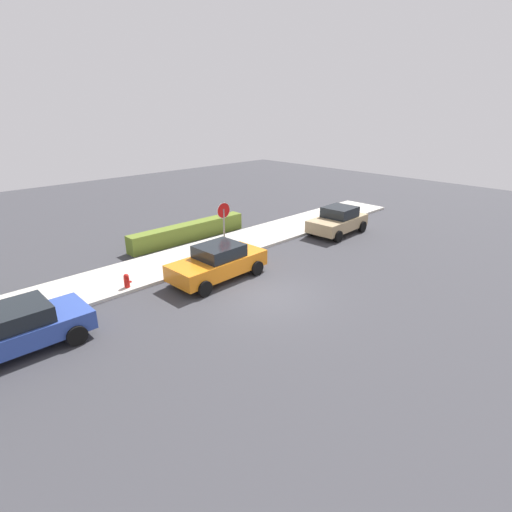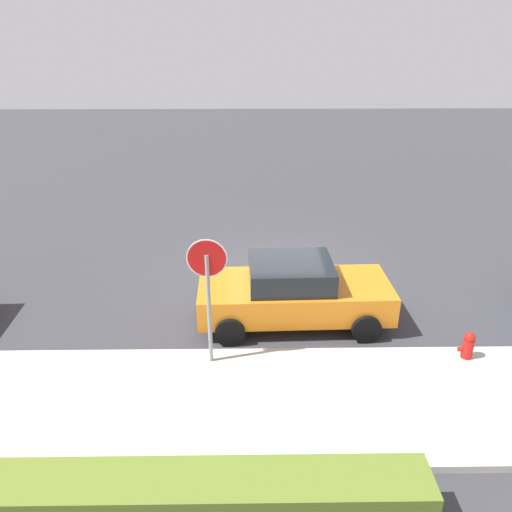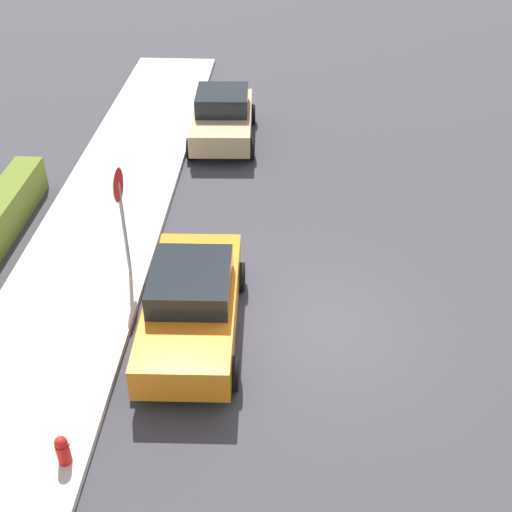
# 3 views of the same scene
# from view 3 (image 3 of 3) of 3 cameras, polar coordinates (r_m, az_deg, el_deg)

# --- Properties ---
(ground_plane) EXTENTS (60.00, 60.00, 0.00)m
(ground_plane) POSITION_cam_3_polar(r_m,az_deg,el_deg) (13.41, 5.68, -6.18)
(ground_plane) COLOR #38383D
(sidewalk_curb) EXTENTS (32.00, 3.08, 0.14)m
(sidewalk_curb) POSITION_cam_3_polar(r_m,az_deg,el_deg) (14.11, -16.88, -4.96)
(sidewalk_curb) COLOR beige
(sidewalk_curb) RESTS_ON ground_plane
(stop_sign) EXTENTS (0.75, 0.08, 2.76)m
(stop_sign) POSITION_cam_3_polar(r_m,az_deg,el_deg) (13.86, -11.91, 4.39)
(stop_sign) COLOR gray
(stop_sign) RESTS_ON ground_plane
(parked_car_orange) EXTENTS (4.32, 2.09, 1.50)m
(parked_car_orange) POSITION_cam_3_polar(r_m,az_deg,el_deg) (12.78, -5.74, -4.17)
(parked_car_orange) COLOR orange
(parked_car_orange) RESTS_ON ground_plane
(parked_car_tan) EXTENTS (3.89, 2.15, 1.54)m
(parked_car_tan) POSITION_cam_3_polar(r_m,az_deg,el_deg) (20.53, -3.00, 12.25)
(parked_car_tan) COLOR tan
(parked_car_tan) RESTS_ON ground_plane
(fire_hydrant) EXTENTS (0.30, 0.22, 0.72)m
(fire_hydrant) POSITION_cam_3_polar(r_m,az_deg,el_deg) (11.17, -16.74, -16.38)
(fire_hydrant) COLOR red
(fire_hydrant) RESTS_ON ground_plane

